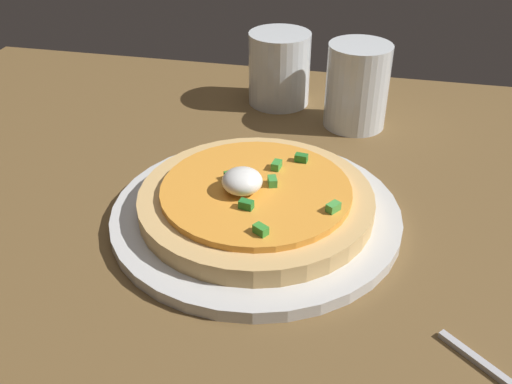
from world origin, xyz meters
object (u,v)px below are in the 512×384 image
pizza (256,198)px  plate (256,214)px  cup_near (357,91)px  cup_far (279,72)px

pizza → plate: bearing=51.4°
plate → cup_near: bearing=71.3°
plate → cup_near: size_ratio=2.68×
plate → cup_near: 25.03cm
pizza → cup_far: bearing=95.9°
cup_near → cup_far: size_ratio=1.09×
cup_near → plate: bearing=-108.7°
plate → pizza: size_ratio=1.24×
plate → cup_far: (-2.94, 28.27, 3.79)cm
cup_near → cup_far: (-10.84, 4.88, -0.29)cm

